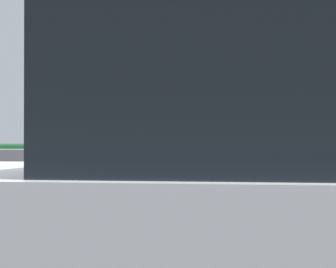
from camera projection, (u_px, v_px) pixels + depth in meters
parking_meter at (121, 134)px, 4.40m from camera, size 0.17×0.18×1.58m
pedestrian_at_meter at (217, 153)px, 4.42m from camera, size 0.63×0.68×1.77m
parked_sedan_white at (327, 230)px, 2.63m from camera, size 4.62×1.86×1.76m
background_railing at (154, 171)px, 7.09m from camera, size 24.06×0.06×1.08m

